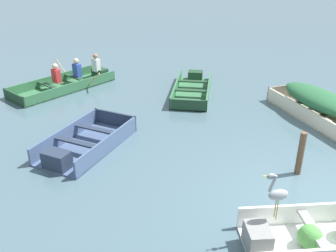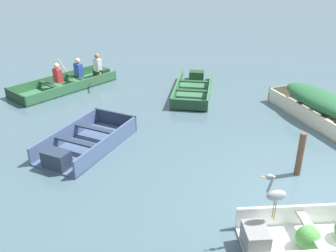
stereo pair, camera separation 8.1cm
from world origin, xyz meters
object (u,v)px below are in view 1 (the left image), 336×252
at_px(skiff_green_outer_moored, 192,89).
at_px(mooring_post, 301,154).
at_px(rowboat_green_with_crew, 69,81).
at_px(skiff_slate_blue_near_moored, 84,144).
at_px(skiff_cream_mid_moored, 320,103).
at_px(heron_on_dinghy, 278,194).
at_px(dinghy_white_foreground, 330,236).

xyz_separation_m(skiff_green_outer_moored, mooring_post, (-1.34, -5.00, 0.36)).
bearing_deg(mooring_post, rowboat_green_with_crew, 102.04).
distance_m(skiff_green_outer_moored, rowboat_green_with_crew, 4.14).
xyz_separation_m(skiff_slate_blue_near_moored, mooring_post, (3.13, -3.56, 0.33)).
bearing_deg(skiff_cream_mid_moored, skiff_slate_blue_near_moored, 159.47).
distance_m(skiff_cream_mid_moored, mooring_post, 3.06).
height_order(heron_on_dinghy, mooring_post, heron_on_dinghy).
bearing_deg(skiff_slate_blue_near_moored, dinghy_white_foreground, -70.63).
bearing_deg(dinghy_white_foreground, skiff_cream_mid_moored, 35.62).
bearing_deg(mooring_post, heron_on_dinghy, -154.60).
distance_m(skiff_slate_blue_near_moored, heron_on_dinghy, 4.71).
height_order(dinghy_white_foreground, rowboat_green_with_crew, rowboat_green_with_crew).
height_order(skiff_cream_mid_moored, mooring_post, mooring_post).
bearing_deg(heron_on_dinghy, skiff_slate_blue_near_moored, 104.42).
relative_size(dinghy_white_foreground, heron_on_dinghy, 3.75).
height_order(skiff_cream_mid_moored, rowboat_green_with_crew, rowboat_green_with_crew).
height_order(dinghy_white_foreground, skiff_cream_mid_moored, skiff_cream_mid_moored).
xyz_separation_m(rowboat_green_with_crew, heron_on_dinghy, (-0.31, -8.77, 0.70)).
bearing_deg(rowboat_green_with_crew, dinghy_white_foreground, -87.94).
height_order(skiff_green_outer_moored, mooring_post, mooring_post).
xyz_separation_m(skiff_slate_blue_near_moored, heron_on_dinghy, (1.16, -4.50, 0.74)).
xyz_separation_m(dinghy_white_foreground, skiff_slate_blue_near_moored, (-1.80, 5.12, -0.02)).
bearing_deg(skiff_cream_mid_moored, skiff_green_outer_moored, 111.09).
bearing_deg(rowboat_green_with_crew, mooring_post, -77.96).
height_order(skiff_cream_mid_moored, heron_on_dinghy, heron_on_dinghy).
distance_m(skiff_green_outer_moored, mooring_post, 5.19).
height_order(dinghy_white_foreground, skiff_green_outer_moored, dinghy_white_foreground).
bearing_deg(skiff_slate_blue_near_moored, heron_on_dinghy, -75.58).
height_order(skiff_slate_blue_near_moored, mooring_post, mooring_post).
bearing_deg(heron_on_dinghy, rowboat_green_with_crew, 88.00).
height_order(skiff_slate_blue_near_moored, skiff_green_outer_moored, skiff_slate_blue_near_moored).
bearing_deg(dinghy_white_foreground, skiff_green_outer_moored, 67.84).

